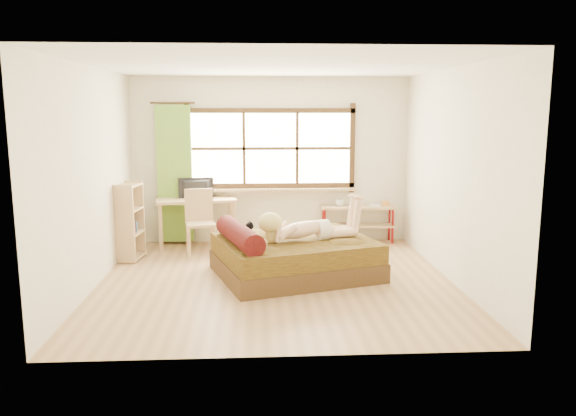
{
  "coord_description": "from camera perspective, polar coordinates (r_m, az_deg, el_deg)",
  "views": [
    {
      "loc": [
        -0.24,
        -6.95,
        2.17
      ],
      "look_at": [
        0.17,
        0.2,
        0.92
      ],
      "focal_mm": 35.0,
      "sensor_mm": 36.0,
      "label": 1
    }
  ],
  "objects": [
    {
      "name": "desk",
      "position": [
        9.07,
        -9.3,
        0.3
      ],
      "size": [
        1.32,
        0.78,
        0.78
      ],
      "rotation": [
        0.0,
        0.0,
        0.17
      ],
      "color": "tan",
      "rests_on": "floor"
    },
    {
      "name": "curtain",
      "position": [
        9.23,
        -11.43,
        3.39
      ],
      "size": [
        0.55,
        0.1,
        2.2
      ],
      "primitive_type": "cube",
      "color": "#4E8223",
      "rests_on": "wall_back"
    },
    {
      "name": "wall_right",
      "position": [
        7.42,
        16.37,
        3.19
      ],
      "size": [
        0.0,
        4.5,
        4.5
      ],
      "primitive_type": "plane",
      "rotation": [
        1.57,
        0.0,
        -1.57
      ],
      "color": "silver",
      "rests_on": "floor"
    },
    {
      "name": "book",
      "position": [
        9.34,
        8.32,
        0.27
      ],
      "size": [
        0.18,
        0.24,
        0.02
      ],
      "primitive_type": "imported",
      "rotation": [
        0.0,
        0.0,
        -0.01
      ],
      "color": "gray",
      "rests_on": "pipe_shelf"
    },
    {
      "name": "wall_back",
      "position": [
        9.24,
        -1.77,
        4.84
      ],
      "size": [
        4.5,
        0.0,
        4.5
      ],
      "primitive_type": "plane",
      "rotation": [
        1.57,
        0.0,
        0.0
      ],
      "color": "silver",
      "rests_on": "floor"
    },
    {
      "name": "kitten",
      "position": [
        7.47,
        -4.81,
        -2.16
      ],
      "size": [
        0.32,
        0.2,
        0.24
      ],
      "primitive_type": null,
      "rotation": [
        0.0,
        0.0,
        0.3
      ],
      "color": "black",
      "rests_on": "bed"
    },
    {
      "name": "cup",
      "position": [
        9.24,
        5.29,
        0.51
      ],
      "size": [
        0.14,
        0.14,
        0.11
      ],
      "primitive_type": "imported",
      "rotation": [
        0.0,
        0.0,
        -0.01
      ],
      "color": "gray",
      "rests_on": "pipe_shelf"
    },
    {
      "name": "monitor",
      "position": [
        9.08,
        -9.31,
        2.0
      ],
      "size": [
        0.57,
        0.17,
        0.32
      ],
      "primitive_type": "imported",
      "rotation": [
        0.0,
        0.0,
        3.32
      ],
      "color": "black",
      "rests_on": "desk"
    },
    {
      "name": "pipe_shelf",
      "position": [
        9.33,
        7.17,
        -0.78
      ],
      "size": [
        1.23,
        0.32,
        0.69
      ],
      "rotation": [
        0.0,
        0.0,
        -0.01
      ],
      "color": "tan",
      "rests_on": "floor"
    },
    {
      "name": "window",
      "position": [
        9.19,
        -1.77,
        5.81
      ],
      "size": [
        2.8,
        0.16,
        1.46
      ],
      "color": "#FFEDBF",
      "rests_on": "wall_back"
    },
    {
      "name": "ceiling",
      "position": [
        6.97,
        -1.33,
        14.29
      ],
      "size": [
        4.5,
        4.5,
        0.0
      ],
      "primitive_type": "plane",
      "rotation": [
        3.14,
        0.0,
        0.0
      ],
      "color": "white",
      "rests_on": "wall_back"
    },
    {
      "name": "floor",
      "position": [
        7.28,
        -1.25,
        -7.41
      ],
      "size": [
        4.5,
        4.5,
        0.0
      ],
      "primitive_type": "plane",
      "color": "#9E754C",
      "rests_on": "ground"
    },
    {
      "name": "chair",
      "position": [
        8.73,
        -8.97,
        -0.94
      ],
      "size": [
        0.5,
        0.5,
        0.97
      ],
      "rotation": [
        0.0,
        0.0,
        0.17
      ],
      "color": "tan",
      "rests_on": "floor"
    },
    {
      "name": "bed",
      "position": [
        7.45,
        0.4,
        -4.87
      ],
      "size": [
        2.35,
        2.09,
        0.75
      ],
      "rotation": [
        0.0,
        0.0,
        0.3
      ],
      "color": "#331C0F",
      "rests_on": "floor"
    },
    {
      "name": "wall_left",
      "position": [
        7.28,
        -19.31,
        2.9
      ],
      "size": [
        0.0,
        4.5,
        4.5
      ],
      "primitive_type": "plane",
      "rotation": [
        1.57,
        0.0,
        1.57
      ],
      "color": "silver",
      "rests_on": "floor"
    },
    {
      "name": "bookshelf",
      "position": [
        8.48,
        -15.75,
        -1.3
      ],
      "size": [
        0.33,
        0.52,
        1.13
      ],
      "rotation": [
        0.0,
        0.0,
        -0.12
      ],
      "color": "tan",
      "rests_on": "floor"
    },
    {
      "name": "woman",
      "position": [
        7.32,
        1.96,
        -0.98
      ],
      "size": [
        1.43,
        0.79,
        0.59
      ],
      "primitive_type": null,
      "rotation": [
        0.0,
        0.0,
        0.3
      ],
      "color": "beige",
      "rests_on": "bed"
    },
    {
      "name": "wall_front",
      "position": [
        4.77,
        -0.35,
        0.03
      ],
      "size": [
        4.5,
        0.0,
        4.5
      ],
      "primitive_type": "plane",
      "rotation": [
        -1.57,
        0.0,
        0.0
      ],
      "color": "silver",
      "rests_on": "floor"
    }
  ]
}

